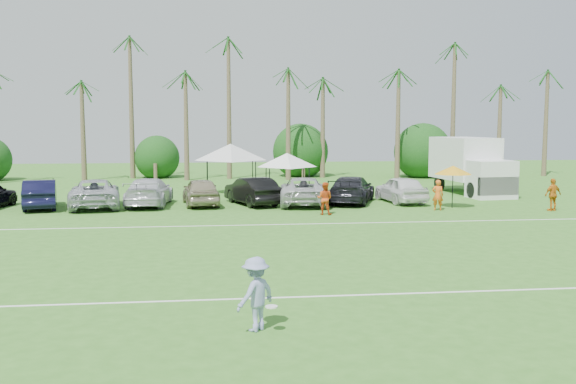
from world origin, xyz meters
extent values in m
plane|color=#367122|center=(0.00, 0.00, 0.00)|extent=(120.00, 120.00, 0.00)
cube|color=white|center=(0.00, 2.00, 0.01)|extent=(80.00, 0.10, 0.01)
cube|color=white|center=(0.00, 14.00, 0.01)|extent=(80.00, 0.10, 0.01)
cone|color=brown|center=(-17.00, 38.00, 4.50)|extent=(0.44, 0.44, 9.00)
cone|color=brown|center=(-12.00, 38.00, 5.00)|extent=(0.44, 0.44, 10.00)
cone|color=brown|center=(-8.00, 38.00, 5.50)|extent=(0.44, 0.44, 11.00)
cone|color=brown|center=(-4.00, 38.00, 4.00)|extent=(0.44, 0.44, 8.00)
cone|color=brown|center=(0.00, 38.00, 4.50)|extent=(0.44, 0.44, 9.00)
cone|color=brown|center=(4.00, 38.00, 5.00)|extent=(0.44, 0.44, 10.00)
cone|color=brown|center=(8.00, 38.00, 5.50)|extent=(0.44, 0.44, 11.00)
cone|color=brown|center=(13.00, 38.00, 4.00)|extent=(0.44, 0.44, 8.00)
cone|color=brown|center=(18.00, 38.00, 4.50)|extent=(0.44, 0.44, 9.00)
cone|color=brown|center=(23.00, 38.00, 5.00)|extent=(0.44, 0.44, 10.00)
cone|color=brown|center=(27.00, 38.00, 5.50)|extent=(0.44, 0.44, 11.00)
cylinder|color=brown|center=(-6.00, 39.00, 0.70)|extent=(0.30, 0.30, 1.40)
sphere|color=#113F13|center=(-6.00, 39.00, 1.80)|extent=(4.00, 4.00, 4.00)
cylinder|color=brown|center=(6.00, 39.00, 0.70)|extent=(0.30, 0.30, 1.40)
sphere|color=#113F13|center=(6.00, 39.00, 1.80)|extent=(4.00, 4.00, 4.00)
cylinder|color=brown|center=(16.00, 39.00, 0.70)|extent=(0.30, 0.30, 1.40)
sphere|color=#113F13|center=(16.00, 39.00, 1.80)|extent=(4.00, 4.00, 4.00)
imported|color=orange|center=(10.13, 17.70, 0.80)|extent=(0.67, 0.53, 1.60)
imported|color=#D54A17|center=(4.03, 16.84, 0.81)|extent=(0.97, 0.88, 1.61)
imported|color=orange|center=(15.96, 16.80, 0.84)|extent=(1.06, 0.64, 1.69)
cube|color=white|center=(14.90, 26.02, 2.23)|extent=(3.18, 5.23, 2.71)
cube|color=white|center=(15.23, 22.56, 1.14)|extent=(2.67, 2.18, 2.28)
cube|color=black|center=(15.31, 21.75, 0.81)|extent=(2.52, 0.56, 1.09)
cube|color=#E5590C|center=(16.26, 26.15, 1.74)|extent=(0.19, 1.73, 0.98)
cylinder|color=black|center=(14.13, 22.67, 0.49)|extent=(0.42, 1.00, 0.98)
cylinder|color=black|center=(16.29, 22.88, 0.49)|extent=(0.42, 1.00, 0.98)
cylinder|color=black|center=(13.69, 27.21, 0.49)|extent=(0.42, 1.00, 0.98)
cylinder|color=black|center=(15.85, 27.42, 0.49)|extent=(0.42, 1.00, 0.98)
cylinder|color=black|center=(-1.79, 25.56, 1.07)|extent=(0.06, 0.06, 2.13)
cylinder|color=black|center=(1.21, 25.56, 1.07)|extent=(0.06, 0.06, 2.13)
cylinder|color=black|center=(-1.79, 28.56, 1.07)|extent=(0.06, 0.06, 2.13)
cylinder|color=black|center=(1.21, 28.56, 1.07)|extent=(0.06, 0.06, 2.13)
pyramid|color=silver|center=(-0.29, 27.06, 3.20)|extent=(4.61, 4.61, 1.07)
cylinder|color=black|center=(1.99, 24.57, 0.88)|extent=(0.06, 0.06, 1.76)
cylinder|color=black|center=(4.43, 24.57, 0.88)|extent=(0.06, 0.06, 1.76)
cylinder|color=black|center=(1.99, 27.02, 0.88)|extent=(0.06, 0.06, 1.76)
cylinder|color=black|center=(4.43, 27.02, 0.88)|extent=(0.06, 0.06, 1.76)
pyramid|color=white|center=(3.21, 25.80, 2.64)|extent=(3.81, 3.81, 0.88)
cylinder|color=black|center=(11.27, 18.60, 1.02)|extent=(0.05, 0.05, 2.03)
cone|color=gold|center=(11.27, 18.60, 2.03)|extent=(2.03, 2.03, 0.46)
imported|color=#8B96C6|center=(-0.57, -0.55, 0.82)|extent=(1.19, 1.16, 1.63)
cylinder|color=white|center=(-0.25, -0.76, 0.58)|extent=(0.27, 0.27, 0.03)
imported|color=black|center=(-10.59, 20.98, 0.76)|extent=(2.59, 4.88, 1.53)
imported|color=#AFB3BA|center=(-7.76, 21.02, 0.76)|extent=(3.32, 5.81, 1.53)
imported|color=silver|center=(-4.94, 21.43, 0.76)|extent=(2.48, 5.39, 1.53)
imported|color=gray|center=(-2.11, 21.23, 0.76)|extent=(2.29, 4.66, 1.53)
imported|color=black|center=(0.72, 21.21, 0.76)|extent=(3.09, 4.91, 1.53)
imported|color=#BCBCBE|center=(3.54, 20.89, 0.76)|extent=(3.14, 5.75, 1.53)
imported|color=black|center=(6.37, 21.31, 0.76)|extent=(3.87, 5.68, 1.53)
imported|color=white|center=(9.20, 21.15, 0.76)|extent=(2.29, 4.66, 1.53)
camera|label=1|loc=(-1.48, -14.17, 4.52)|focal=40.00mm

